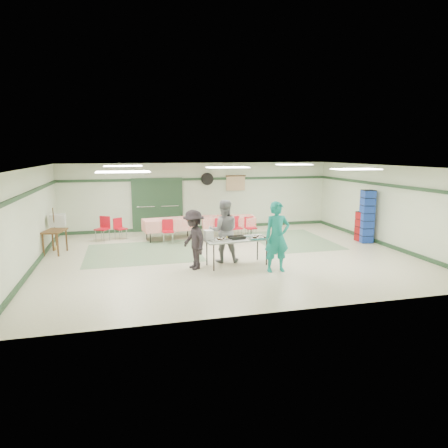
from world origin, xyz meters
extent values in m
plane|color=beige|center=(0.00, 0.00, 0.00)|extent=(11.00, 11.00, 0.00)
plane|color=silver|center=(0.00, 0.00, 2.70)|extent=(11.00, 11.00, 0.00)
plane|color=beige|center=(0.00, 4.50, 1.35)|extent=(11.00, 0.00, 11.00)
plane|color=beige|center=(0.00, -4.50, 1.35)|extent=(11.00, 0.00, 11.00)
plane|color=beige|center=(-5.50, 0.00, 1.35)|extent=(0.00, 9.00, 9.00)
plane|color=beige|center=(5.50, 0.00, 1.35)|extent=(0.00, 9.00, 9.00)
cube|color=#213D24|center=(0.00, 4.47, 2.05)|extent=(11.00, 0.06, 0.10)
cube|color=#213D24|center=(0.00, 4.47, 0.06)|extent=(11.00, 0.06, 0.12)
cube|color=#213D24|center=(-5.47, 0.00, 2.05)|extent=(0.06, 9.00, 0.10)
cube|color=#213D24|center=(-5.47, 0.00, 0.06)|extent=(0.06, 9.00, 0.12)
cube|color=#213D24|center=(5.47, 0.00, 2.05)|extent=(0.06, 9.00, 0.10)
cube|color=#213D24|center=(5.47, 0.00, 0.06)|extent=(0.06, 9.00, 0.12)
cube|color=gray|center=(-2.50, 1.00, 0.00)|extent=(3.50, 3.00, 0.01)
cube|color=gray|center=(2.80, 1.50, 0.00)|extent=(2.50, 3.50, 0.01)
cube|color=#939693|center=(-2.20, 4.44, 1.05)|extent=(0.90, 0.06, 2.10)
cube|color=#939693|center=(-1.25, 4.44, 1.05)|extent=(0.90, 0.06, 2.10)
cube|color=#213D24|center=(-1.73, 4.42, 1.05)|extent=(2.00, 0.03, 2.15)
cylinder|color=black|center=(0.30, 4.44, 2.05)|extent=(0.50, 0.10, 0.50)
cube|color=tan|center=(1.50, 4.44, 1.85)|extent=(0.80, 0.02, 0.60)
cube|color=#A2A29D|center=(-0.02, -1.09, 0.74)|extent=(1.88, 0.94, 0.04)
cylinder|color=black|center=(-0.76, -1.48, 0.36)|extent=(0.04, 0.04, 0.72)
cylinder|color=black|center=(0.79, -1.29, 0.36)|extent=(0.04, 0.04, 0.72)
cylinder|color=black|center=(-0.83, -0.89, 0.36)|extent=(0.04, 0.04, 0.72)
cylinder|color=black|center=(0.72, -0.71, 0.36)|extent=(0.04, 0.04, 0.72)
cube|color=silver|center=(0.54, -1.18, 0.77)|extent=(0.65, 0.52, 0.02)
cube|color=silver|center=(-0.10, -1.02, 0.77)|extent=(0.60, 0.49, 0.02)
cube|color=silver|center=(-0.52, -1.19, 0.77)|extent=(0.62, 0.50, 0.02)
cube|color=black|center=(-0.04, -1.12, 0.80)|extent=(0.49, 0.34, 0.08)
cube|color=white|center=(-0.80, -1.03, 0.89)|extent=(0.25, 0.23, 0.26)
imported|color=#13877E|center=(0.85, -1.90, 0.93)|extent=(0.68, 0.45, 1.87)
imported|color=gray|center=(-0.28, -0.64, 0.90)|extent=(0.97, 0.81, 1.80)
imported|color=black|center=(-1.24, -1.14, 0.81)|extent=(0.84, 1.16, 1.61)
cube|color=red|center=(0.74, 2.72, 0.74)|extent=(2.04, 1.11, 0.05)
cube|color=red|center=(0.74, 2.72, 0.55)|extent=(2.04, 1.13, 0.40)
cylinder|color=black|center=(-0.11, 2.51, 0.36)|extent=(0.04, 0.04, 0.72)
cylinder|color=black|center=(1.49, 2.28, 0.36)|extent=(0.04, 0.04, 0.72)
cylinder|color=black|center=(-0.02, 3.15, 0.36)|extent=(0.04, 0.04, 0.72)
cylinder|color=black|center=(1.58, 2.92, 0.36)|extent=(0.04, 0.04, 0.72)
cube|color=red|center=(-1.46, 2.72, 0.74)|extent=(1.95, 1.07, 0.05)
cube|color=red|center=(-1.46, 2.72, 0.55)|extent=(1.96, 1.09, 0.40)
cylinder|color=black|center=(-2.18, 2.30, 0.36)|extent=(0.04, 0.04, 0.72)
cylinder|color=black|center=(-0.65, 2.52, 0.36)|extent=(0.04, 0.04, 0.72)
cylinder|color=black|center=(-2.27, 2.91, 0.36)|extent=(0.04, 0.04, 0.72)
cylinder|color=black|center=(-0.74, 3.14, 0.36)|extent=(0.04, 0.04, 0.72)
cube|color=red|center=(0.85, 2.07, 0.43)|extent=(0.44, 0.44, 0.04)
cube|color=red|center=(0.82, 2.24, 0.64)|extent=(0.39, 0.10, 0.39)
cylinder|color=silver|center=(0.72, 1.89, 0.20)|extent=(0.02, 0.02, 0.41)
cylinder|color=silver|center=(1.02, 1.94, 0.20)|extent=(0.02, 0.02, 0.41)
cylinder|color=silver|center=(0.67, 2.20, 0.20)|extent=(0.02, 0.02, 0.41)
cylinder|color=silver|center=(0.98, 2.24, 0.20)|extent=(0.02, 0.02, 0.41)
cube|color=red|center=(0.26, 2.07, 0.40)|extent=(0.43, 0.43, 0.04)
cube|color=red|center=(0.30, 2.23, 0.60)|extent=(0.37, 0.11, 0.37)
cylinder|color=silver|center=(0.09, 1.95, 0.19)|extent=(0.02, 0.02, 0.38)
cylinder|color=silver|center=(0.38, 1.89, 0.19)|extent=(0.02, 0.02, 0.38)
cylinder|color=silver|center=(0.15, 2.24, 0.19)|extent=(0.02, 0.02, 0.38)
cylinder|color=silver|center=(0.44, 2.18, 0.19)|extent=(0.02, 0.02, 0.38)
cube|color=red|center=(1.41, 2.07, 0.41)|extent=(0.40, 0.40, 0.04)
cube|color=red|center=(1.40, 2.23, 0.62)|extent=(0.38, 0.07, 0.37)
cylinder|color=silver|center=(1.27, 1.91, 0.20)|extent=(0.02, 0.02, 0.39)
cylinder|color=silver|center=(1.57, 1.93, 0.20)|extent=(0.02, 0.02, 0.39)
cylinder|color=silver|center=(1.25, 2.20, 0.20)|extent=(0.02, 0.02, 0.39)
cylinder|color=silver|center=(1.55, 2.23, 0.20)|extent=(0.02, 0.02, 0.39)
cube|color=red|center=(-1.59, 2.07, 0.42)|extent=(0.41, 0.41, 0.04)
cube|color=red|center=(-1.58, 2.24, 0.63)|extent=(0.39, 0.06, 0.38)
cylinder|color=silver|center=(-1.75, 1.92, 0.20)|extent=(0.02, 0.02, 0.40)
cylinder|color=silver|center=(-1.44, 1.90, 0.20)|extent=(0.02, 0.02, 0.40)
cylinder|color=silver|center=(-1.73, 2.23, 0.20)|extent=(0.02, 0.02, 0.40)
cylinder|color=silver|center=(-1.43, 2.21, 0.20)|extent=(0.02, 0.02, 0.40)
cube|color=red|center=(-3.18, 3.12, 0.40)|extent=(0.51, 0.51, 0.04)
cube|color=red|center=(-3.28, 3.25, 0.60)|extent=(0.32, 0.24, 0.36)
cylinder|color=silver|center=(-3.22, 2.91, 0.19)|extent=(0.02, 0.02, 0.38)
cylinder|color=silver|center=(-2.98, 3.08, 0.19)|extent=(0.02, 0.02, 0.38)
cylinder|color=silver|center=(-3.38, 3.15, 0.19)|extent=(0.02, 0.02, 0.38)
cylinder|color=silver|center=(-3.15, 3.32, 0.19)|extent=(0.02, 0.02, 0.38)
cube|color=red|center=(-3.80, 2.92, 0.45)|extent=(0.57, 0.57, 0.04)
cube|color=red|center=(-3.71, 3.07, 0.68)|extent=(0.37, 0.25, 0.41)
cylinder|color=silver|center=(-4.03, 2.87, 0.22)|extent=(0.02, 0.02, 0.43)
cylinder|color=silver|center=(-3.75, 2.69, 0.22)|extent=(0.02, 0.02, 0.43)
cylinder|color=silver|center=(-3.86, 3.14, 0.22)|extent=(0.02, 0.02, 0.43)
cylinder|color=silver|center=(-3.58, 2.97, 0.22)|extent=(0.02, 0.02, 0.43)
cube|color=#1A3DA1|center=(5.15, 0.58, 0.60)|extent=(0.42, 0.42, 1.19)
cube|color=#9F0F15|center=(5.15, 0.75, 0.53)|extent=(0.45, 0.45, 1.06)
cube|color=#1A3DA1|center=(5.15, 0.56, 0.92)|extent=(0.46, 0.46, 1.84)
cube|color=brown|center=(-5.15, 1.53, 0.72)|extent=(0.74, 0.96, 0.05)
cube|color=brown|center=(-5.45, 1.24, 0.35)|extent=(0.05, 0.05, 0.70)
cube|color=brown|center=(-5.02, 1.14, 0.35)|extent=(0.05, 0.05, 0.70)
cube|color=brown|center=(-5.28, 1.92, 0.35)|extent=(0.05, 0.05, 0.70)
cube|color=brown|center=(-4.85, 1.82, 0.35)|extent=(0.05, 0.05, 0.70)
cube|color=beige|center=(-5.15, 2.29, 0.94)|extent=(0.51, 0.45, 0.38)
cylinder|color=brown|center=(-5.23, 2.11, 0.71)|extent=(0.04, 0.22, 1.35)
camera|label=1|loc=(-3.00, -11.49, 3.13)|focal=32.00mm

